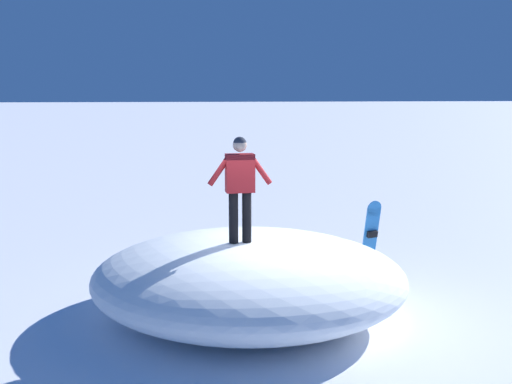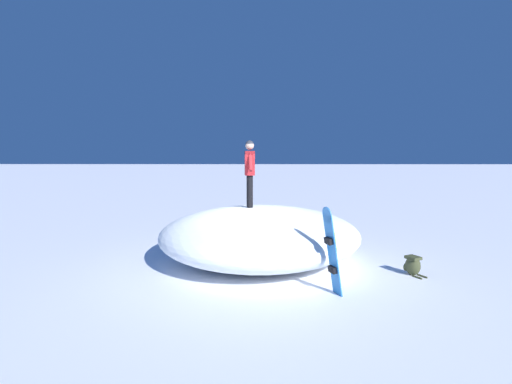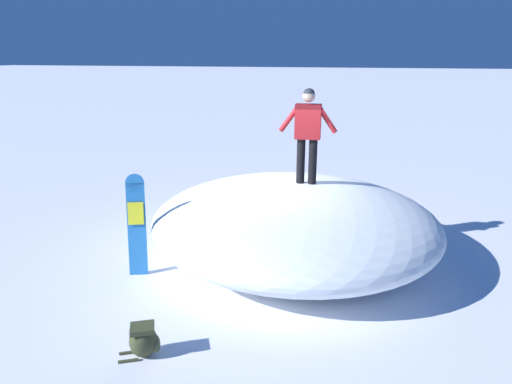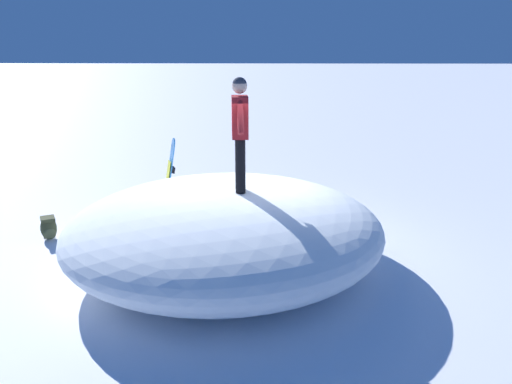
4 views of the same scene
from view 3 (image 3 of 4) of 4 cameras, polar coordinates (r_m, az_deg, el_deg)
name	(u,v)px [view 3 (image 3 of 4)]	position (r m, az deg, el deg)	size (l,w,h in m)	color
ground	(268,244)	(8.33, 1.51, -6.62)	(240.00, 240.00, 0.00)	white
snow_mound	(294,221)	(7.69, 4.79, -3.71)	(4.86, 4.64, 1.25)	white
snowboarder_standing	(308,129)	(7.50, 6.60, 8.00)	(0.26, 0.97, 1.58)	black
snowboard_primary_upright	(137,223)	(7.28, -14.93, -3.81)	(0.37, 0.37, 1.59)	#2672BF
backpack_near	(144,340)	(5.57, -14.04, -17.82)	(0.41, 0.51, 0.40)	#383D23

